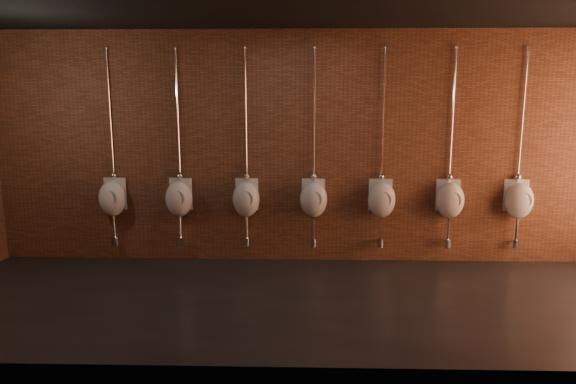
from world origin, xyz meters
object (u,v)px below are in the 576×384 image
(urinal_2, at_px, (246,198))
(urinal_5, at_px, (450,199))
(urinal_6, at_px, (519,199))
(urinal_4, at_px, (382,199))
(urinal_3, at_px, (314,198))
(urinal_1, at_px, (179,198))
(urinal_0, at_px, (113,197))

(urinal_2, height_order, urinal_5, same)
(urinal_5, xyz_separation_m, urinal_6, (0.94, 0.00, 0.00))
(urinal_2, distance_m, urinal_4, 1.87)
(urinal_2, xyz_separation_m, urinal_3, (0.94, 0.00, 0.00))
(urinal_6, bearing_deg, urinal_1, 180.00)
(urinal_3, height_order, urinal_4, same)
(urinal_1, relative_size, urinal_2, 1.00)
(urinal_0, distance_m, urinal_1, 0.94)
(urinal_1, xyz_separation_m, urinal_4, (2.81, 0.00, 0.00))
(urinal_4, height_order, urinal_6, same)
(urinal_3, relative_size, urinal_6, 1.00)
(urinal_2, distance_m, urinal_6, 3.74)
(urinal_1, xyz_separation_m, urinal_5, (3.74, 0.00, 0.00))
(urinal_4, distance_m, urinal_5, 0.94)
(urinal_1, bearing_deg, urinal_3, 0.00)
(urinal_1, xyz_separation_m, urinal_3, (1.87, 0.00, 0.00))
(urinal_2, distance_m, urinal_5, 2.81)
(urinal_1, relative_size, urinal_4, 1.00)
(urinal_3, bearing_deg, urinal_4, 0.00)
(urinal_6, bearing_deg, urinal_0, 180.00)
(urinal_0, bearing_deg, urinal_1, 0.00)
(urinal_4, bearing_deg, urinal_6, 0.00)
(urinal_4, bearing_deg, urinal_0, 180.00)
(urinal_0, relative_size, urinal_1, 1.00)
(urinal_0, xyz_separation_m, urinal_4, (3.74, 0.00, 0.00))
(urinal_0, xyz_separation_m, urinal_2, (1.87, 0.00, 0.00))
(urinal_2, bearing_deg, urinal_0, 180.00)
(urinal_2, relative_size, urinal_6, 1.00)
(urinal_0, bearing_deg, urinal_6, 0.00)
(urinal_0, relative_size, urinal_4, 1.00)
(urinal_3, bearing_deg, urinal_1, 180.00)
(urinal_0, height_order, urinal_6, same)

